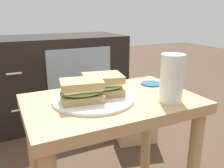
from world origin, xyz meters
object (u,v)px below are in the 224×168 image
at_px(sandwich_back, 103,84).
at_px(coaster, 151,84).
at_px(sandwich_front, 82,91).
at_px(beer_glass, 172,80).
at_px(tv_cabinet, 54,78).
at_px(plate, 93,99).
at_px(paper_bag, 135,114).

relative_size(sandwich_back, coaster, 1.85).
relative_size(sandwich_front, sandwich_back, 0.97).
bearing_deg(beer_glass, sandwich_front, 159.05).
bearing_deg(tv_cabinet, plate, -94.41).
bearing_deg(sandwich_front, beer_glass, -20.95).
bearing_deg(plate, sandwich_front, -158.14).
relative_size(tv_cabinet, plate, 3.66).
distance_m(sandwich_front, paper_bag, 0.72).
xyz_separation_m(tv_cabinet, paper_bag, (0.35, -0.52, -0.13)).
bearing_deg(beer_glass, tv_cabinet, 97.80).
bearing_deg(tv_cabinet, sandwich_back, -91.88).
height_order(coaster, paper_bag, coaster).
distance_m(plate, paper_bag, 0.67).
bearing_deg(plate, paper_bag, 44.56).
relative_size(plate, beer_glass, 1.74).
bearing_deg(coaster, sandwich_front, -165.71).
distance_m(tv_cabinet, sandwich_front, 0.98).
bearing_deg(paper_bag, tv_cabinet, 123.92).
height_order(sandwich_back, paper_bag, sandwich_back).
relative_size(tv_cabinet, sandwich_front, 6.48).
bearing_deg(tv_cabinet, beer_glass, -82.20).
bearing_deg(beer_glass, plate, 151.85).
xyz_separation_m(sandwich_front, coaster, (0.31, 0.08, -0.04)).
bearing_deg(plate, tv_cabinet, 85.59).
relative_size(tv_cabinet, beer_glass, 6.36).
distance_m(sandwich_back, beer_glass, 0.22).
distance_m(tv_cabinet, paper_bag, 0.64).
xyz_separation_m(plate, sandwich_front, (-0.04, -0.02, 0.04)).
xyz_separation_m(tv_cabinet, beer_glass, (0.14, -1.05, 0.24)).
relative_size(beer_glass, paper_bag, 0.46).
xyz_separation_m(plate, sandwich_back, (0.04, 0.02, 0.04)).
xyz_separation_m(plate, beer_glass, (0.22, -0.12, 0.07)).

